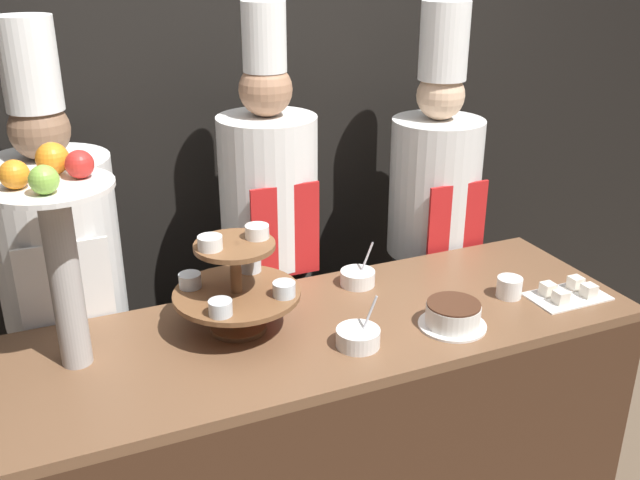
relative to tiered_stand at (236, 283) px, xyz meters
The scene contains 12 objects.
wall_back 0.96m from the tiered_stand, 71.34° to the left, with size 10.00×0.06×2.80m.
buffet_counter 0.68m from the tiered_stand, 16.22° to the right, with size 2.00×0.68×0.90m.
tiered_stand is the anchor object (origin of this frame).
fruit_pedestal 0.54m from the tiered_stand, behind, with size 0.33×0.33×0.63m.
cake_round 0.69m from the tiered_stand, 21.97° to the right, with size 0.22×0.22×0.08m.
cup_white 0.94m from the tiered_stand, ahead, with size 0.09×0.09×0.07m.
cake_square_tray 1.14m from the tiered_stand, 12.40° to the right, with size 0.27×0.16×0.05m.
serving_bowl_near 0.41m from the tiered_stand, 38.44° to the right, with size 0.13×0.13×0.16m.
serving_bowl_far 0.52m from the tiered_stand, 15.30° to the left, with size 0.12×0.12×0.15m.
chef_left 0.68m from the tiered_stand, 136.04° to the left, with size 0.41×0.41×1.83m.
chef_center_left 0.54m from the tiered_stand, 59.38° to the left, with size 0.36×0.36×1.85m.
chef_center_right 1.10m from the tiered_stand, 24.95° to the left, with size 0.37×0.37×1.83m.
Camera 1 is at (-0.83, -1.48, 2.04)m, focal length 40.00 mm.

